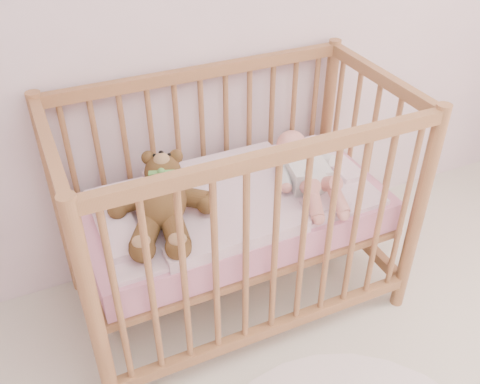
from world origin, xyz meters
TOP-DOWN VIEW (x-y plane):
  - crib at (-0.15, 1.60)m, footprint 1.36×0.76m
  - mattress at (-0.15, 1.60)m, footprint 1.22×0.62m
  - blanket at (-0.15, 1.60)m, footprint 1.10×0.58m
  - baby at (0.16, 1.58)m, footprint 0.39×0.64m
  - teddy_bear at (-0.46, 1.58)m, footprint 0.59×0.70m

SIDE VIEW (x-z plane):
  - mattress at x=-0.15m, z-range 0.42..0.55m
  - crib at x=-0.15m, z-range 0.00..1.00m
  - blanket at x=-0.15m, z-range 0.53..0.59m
  - baby at x=0.16m, z-range 0.56..0.71m
  - teddy_bear at x=-0.46m, z-range 0.56..0.73m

